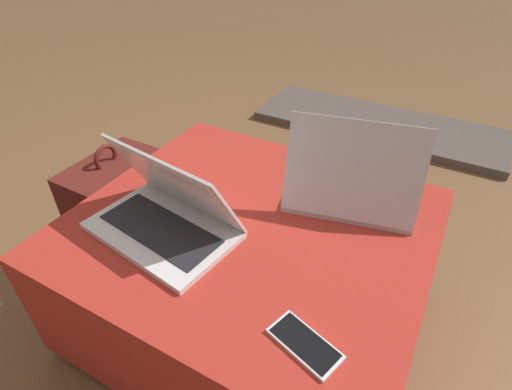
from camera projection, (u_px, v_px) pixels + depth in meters
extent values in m
plane|color=brown|center=(251.00, 318.00, 1.30)|extent=(14.00, 14.00, 0.00)
cube|color=maroon|center=(251.00, 313.00, 1.29)|extent=(0.88, 0.78, 0.05)
cube|color=#B22D23|center=(251.00, 269.00, 1.16)|extent=(0.92, 0.82, 0.36)
cube|color=silver|center=(162.00, 230.00, 1.01)|extent=(0.40, 0.28, 0.02)
cube|color=#232328|center=(160.00, 229.00, 1.01)|extent=(0.34, 0.17, 0.00)
cube|color=silver|center=(175.00, 184.00, 0.99)|extent=(0.38, 0.17, 0.21)
cube|color=white|center=(174.00, 185.00, 0.99)|extent=(0.34, 0.14, 0.18)
cube|color=silver|center=(349.00, 193.00, 1.14)|extent=(0.39, 0.32, 0.02)
cube|color=#B2B2B7|center=(350.00, 189.00, 1.14)|extent=(0.32, 0.20, 0.00)
cube|color=silver|center=(353.00, 171.00, 1.00)|extent=(0.35, 0.15, 0.25)
cube|color=green|center=(353.00, 171.00, 1.00)|extent=(0.31, 0.13, 0.22)
cube|color=white|center=(305.00, 344.00, 0.76)|extent=(0.16, 0.11, 0.01)
cube|color=black|center=(305.00, 342.00, 0.76)|extent=(0.14, 0.10, 0.00)
cube|color=#5B1E19|center=(119.00, 209.00, 1.45)|extent=(0.19, 0.33, 0.39)
cube|color=#4E1A15|center=(102.00, 215.00, 1.54)|extent=(0.07, 0.26, 0.17)
torus|color=#5B1E19|center=(106.00, 158.00, 1.32)|extent=(0.02, 0.09, 0.09)
cube|color=#564C47|center=(378.00, 124.00, 2.36)|extent=(1.40, 0.50, 0.04)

